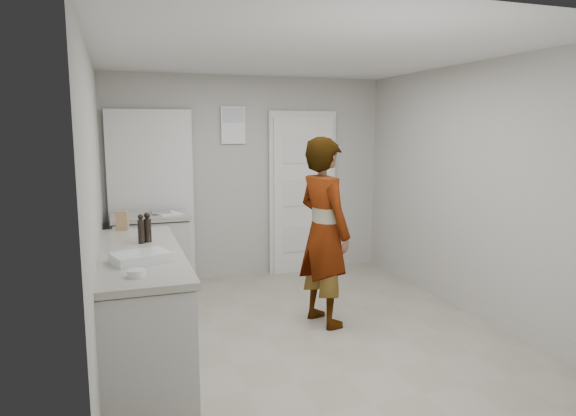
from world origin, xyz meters
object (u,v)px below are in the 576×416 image
object	(u,v)px
oil_cruet_a	(147,228)
oil_cruet_b	(141,229)
cake_mix_box	(122,221)
spice_jar	(142,234)
egg_bowl	(136,273)
person	(324,232)
baking_dish	(141,258)

from	to	relation	value
oil_cruet_a	oil_cruet_b	xyz separation A→B (m)	(-0.05, -0.04, -0.00)
cake_mix_box	spice_jar	xyz separation A→B (m)	(0.15, -0.43, -0.05)
oil_cruet_b	egg_bowl	xyz separation A→B (m)	(-0.08, -0.98, -0.09)
egg_bowl	cake_mix_box	bearing A→B (deg)	91.98
person	oil_cruet_a	xyz separation A→B (m)	(-1.61, -0.05, 0.15)
oil_cruet_a	egg_bowl	distance (m)	1.03
baking_dish	spice_jar	bearing A→B (deg)	86.48
cake_mix_box	baking_dish	world-z (taller)	cake_mix_box
cake_mix_box	egg_bowl	xyz separation A→B (m)	(0.06, -1.61, -0.07)
person	oil_cruet_b	distance (m)	1.67
oil_cruet_b	baking_dish	world-z (taller)	oil_cruet_b
person	spice_jar	bearing A→B (deg)	71.43
spice_jar	egg_bowl	distance (m)	1.18
baking_dish	egg_bowl	world-z (taller)	baking_dish
cake_mix_box	oil_cruet_a	distance (m)	0.62
spice_jar	baking_dish	xyz separation A→B (m)	(-0.05, -0.81, -0.01)
baking_dish	egg_bowl	xyz separation A→B (m)	(-0.05, -0.37, -0.01)
spice_jar	oil_cruet_b	world-z (taller)	oil_cruet_b
oil_cruet_b	baking_dish	size ratio (longest dim) A/B	0.56
cake_mix_box	oil_cruet_a	size ratio (longest dim) A/B	0.71
oil_cruet_a	egg_bowl	bearing A→B (deg)	-97.64
person	cake_mix_box	bearing A→B (deg)	58.50
oil_cruet_b	baking_dish	bearing A→B (deg)	-93.60
baking_dish	oil_cruet_a	bearing A→B (deg)	81.93
person	oil_cruet_a	bearing A→B (deg)	76.94
person	spice_jar	xyz separation A→B (m)	(-1.65, 0.11, 0.07)
person	baking_dish	xyz separation A→B (m)	(-1.70, -0.70, 0.06)
spice_jar	oil_cruet_a	bearing A→B (deg)	-75.03
oil_cruet_a	oil_cruet_b	world-z (taller)	oil_cruet_a
oil_cruet_b	baking_dish	xyz separation A→B (m)	(-0.04, -0.61, -0.09)
baking_dish	egg_bowl	size ratio (longest dim) A/B	3.76
oil_cruet_a	cake_mix_box	bearing A→B (deg)	108.08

